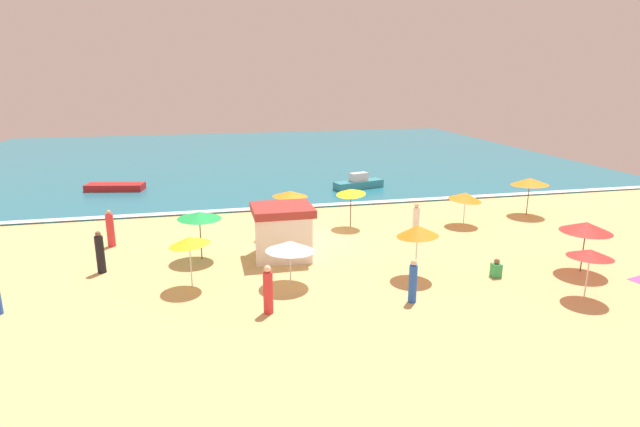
# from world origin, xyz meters

# --- Properties ---
(ground_plane) EXTENTS (60.00, 60.00, 0.00)m
(ground_plane) POSITION_xyz_m (0.00, 0.00, 0.00)
(ground_plane) COLOR #D8B775
(ocean_water) EXTENTS (60.00, 44.00, 0.10)m
(ocean_water) POSITION_xyz_m (0.00, 28.00, 0.05)
(ocean_water) COLOR teal
(ocean_water) RESTS_ON ground_plane
(wave_breaker_foam) EXTENTS (57.00, 0.70, 0.01)m
(wave_breaker_foam) POSITION_xyz_m (0.00, 6.30, 0.10)
(wave_breaker_foam) COLOR white
(wave_breaker_foam) RESTS_ON ocean_water
(lifeguard_cabana) EXTENTS (2.77, 2.50, 2.49)m
(lifeguard_cabana) POSITION_xyz_m (-2.10, -2.66, 1.27)
(lifeguard_cabana) COLOR white
(lifeguard_cabana) RESTS_ON ground_plane
(beach_umbrella_0) EXTENTS (2.40, 2.39, 2.36)m
(beach_umbrella_0) POSITION_xyz_m (3.00, -6.39, 2.06)
(beach_umbrella_0) COLOR silver
(beach_umbrella_0) RESTS_ON ground_plane
(beach_umbrella_1) EXTENTS (3.11, 3.11, 2.34)m
(beach_umbrella_1) POSITION_xyz_m (13.64, 1.48, 2.08)
(beach_umbrella_1) COLOR #4C3823
(beach_umbrella_1) RESTS_ON ground_plane
(beach_umbrella_2) EXTENTS (2.22, 2.22, 2.26)m
(beach_umbrella_2) POSITION_xyz_m (10.32, -7.40, 2.03)
(beach_umbrella_2) COLOR #4C3823
(beach_umbrella_2) RESTS_ON ground_plane
(beach_umbrella_3) EXTENTS (2.63, 2.62, 1.99)m
(beach_umbrella_3) POSITION_xyz_m (8.80, 0.33, 1.68)
(beach_umbrella_3) COLOR silver
(beach_umbrella_3) RESTS_ON ground_plane
(beach_umbrella_4) EXTENTS (2.85, 2.85, 1.93)m
(beach_umbrella_4) POSITION_xyz_m (-2.32, -6.02, 1.67)
(beach_umbrella_4) COLOR silver
(beach_umbrella_4) RESTS_ON ground_plane
(beach_umbrella_5) EXTENTS (2.17, 2.15, 2.23)m
(beach_umbrella_5) POSITION_xyz_m (-6.26, -5.42, 1.98)
(beach_umbrella_5) COLOR silver
(beach_umbrella_5) RESTS_ON ground_plane
(beach_umbrella_6) EXTENTS (2.38, 2.38, 2.04)m
(beach_umbrella_6) POSITION_xyz_m (8.50, -9.88, 1.84)
(beach_umbrella_6) COLOR silver
(beach_umbrella_6) RESTS_ON ground_plane
(beach_umbrella_7) EXTENTS (2.35, 2.35, 2.31)m
(beach_umbrella_7) POSITION_xyz_m (2.37, 1.36, 2.05)
(beach_umbrella_7) COLOR #4C3823
(beach_umbrella_7) RESTS_ON ground_plane
(beach_umbrella_8) EXTENTS (2.68, 2.67, 2.06)m
(beach_umbrella_8) POSITION_xyz_m (-0.90, 2.32, 1.88)
(beach_umbrella_8) COLOR silver
(beach_umbrella_8) RESTS_ON ground_plane
(beach_umbrella_9) EXTENTS (2.78, 2.77, 2.31)m
(beach_umbrella_9) POSITION_xyz_m (-5.85, -2.08, 2.12)
(beach_umbrella_9) COLOR #4C3823
(beach_umbrella_9) RESTS_ON ground_plane
(beachgoer_0) EXTENTS (0.50, 0.50, 1.72)m
(beachgoer_0) POSITION_xyz_m (5.44, -0.66, 0.81)
(beachgoer_0) COLOR white
(beachgoer_0) RESTS_ON ground_plane
(beachgoer_2) EXTENTS (0.39, 0.39, 1.83)m
(beachgoer_2) POSITION_xyz_m (-3.53, -8.40, 0.87)
(beachgoer_2) COLOR red
(beachgoer_2) RESTS_ON ground_plane
(beachgoer_4) EXTENTS (0.52, 0.52, 1.88)m
(beachgoer_4) POSITION_xyz_m (-10.25, 0.81, 0.88)
(beachgoer_4) COLOR red
(beachgoer_4) RESTS_ON ground_plane
(beachgoer_5) EXTENTS (0.55, 0.55, 0.91)m
(beachgoer_5) POSITION_xyz_m (-2.86, 0.06, 0.39)
(beachgoer_5) COLOR orange
(beachgoer_5) RESTS_ON ground_plane
(beachgoer_6) EXTENTS (0.34, 0.34, 1.71)m
(beachgoer_6) POSITION_xyz_m (1.90, -8.68, 0.81)
(beachgoer_6) COLOR blue
(beachgoer_6) RESTS_ON ground_plane
(beachgoer_7) EXTENTS (0.51, 0.51, 1.88)m
(beachgoer_7) POSITION_xyz_m (-10.11, -2.86, 0.88)
(beachgoer_7) COLOR black
(beachgoer_7) RESTS_ON ground_plane
(beachgoer_8) EXTENTS (0.39, 0.39, 0.82)m
(beachgoer_8) POSITION_xyz_m (6.36, -7.14, 0.35)
(beachgoer_8) COLOR green
(beachgoer_8) RESTS_ON ground_plane
(beach_towel_0) EXTENTS (1.38, 1.51, 0.01)m
(beach_towel_0) POSITION_xyz_m (-1.51, -1.76, 0.01)
(beach_towel_0) COLOR orange
(beach_towel_0) RESTS_ON ground_plane
(beach_towel_1) EXTENTS (1.30, 1.88, 0.01)m
(beach_towel_1) POSITION_xyz_m (-1.78, 4.69, 0.01)
(beach_towel_1) COLOR red
(beach_towel_1) RESTS_ON ground_plane
(small_boat_0) EXTENTS (4.30, 2.16, 0.49)m
(small_boat_0) POSITION_xyz_m (-11.95, 13.95, 0.34)
(small_boat_0) COLOR red
(small_boat_0) RESTS_ON ocean_water
(small_boat_1) EXTENTS (3.96, 2.06, 1.18)m
(small_boat_1) POSITION_xyz_m (5.65, 10.58, 0.49)
(small_boat_1) COLOR teal
(small_boat_1) RESTS_ON ocean_water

